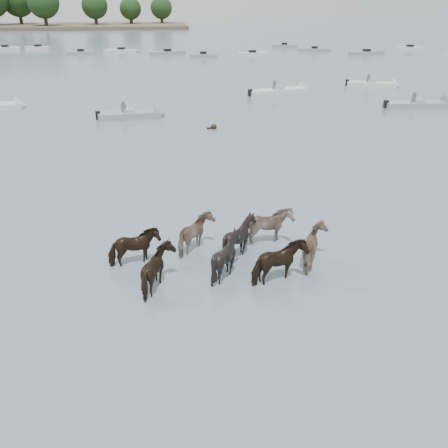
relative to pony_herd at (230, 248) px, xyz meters
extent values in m
plane|color=slate|center=(-1.69, 0.56, -0.64)|extent=(400.00, 400.00, 0.00)
imported|color=black|center=(-3.29, 0.49, -0.03)|extent=(1.93, 1.29, 1.49)
imported|color=#8E7160|center=(-1.04, 1.23, -0.04)|extent=(1.53, 1.70, 1.48)
imported|color=black|center=(0.43, 0.68, 0.02)|extent=(1.47, 1.31, 1.60)
imported|color=#846C59|center=(1.59, 1.41, 0.02)|extent=(2.01, 1.15, 1.60)
imported|color=black|center=(-2.45, -1.22, -0.02)|extent=(1.44, 1.63, 1.52)
imported|color=black|center=(-0.23, -0.66, 0.03)|extent=(1.69, 1.56, 1.61)
imported|color=black|center=(1.39, -1.32, 0.01)|extent=(2.05, 1.53, 1.58)
imported|color=#7A6853|center=(2.95, -0.39, -0.01)|extent=(1.39, 1.59, 1.53)
sphere|color=black|center=(1.72, 19.51, -0.52)|extent=(0.44, 0.44, 0.44)
cube|color=black|center=(1.47, 19.51, -0.62)|extent=(0.50, 0.22, 0.18)
cone|color=silver|center=(-13.50, 28.87, -0.44)|extent=(1.18, 1.74, 1.60)
cube|color=gray|center=(-4.34, 23.77, -0.44)|extent=(4.86, 2.08, 0.55)
cone|color=gray|center=(-1.99, 24.01, -0.44)|extent=(1.06, 1.68, 1.60)
cube|color=#99ADB7|center=(-4.34, 23.77, -0.09)|extent=(0.91, 1.20, 0.35)
cube|color=black|center=(-6.69, 23.52, -0.29)|extent=(0.38, 0.38, 0.60)
cylinder|color=#595966|center=(-4.74, 23.77, 0.11)|extent=(0.36, 0.36, 0.70)
sphere|color=#595966|center=(-4.74, 23.77, 0.56)|extent=(0.24, 0.24, 0.24)
cube|color=silver|center=(9.51, 32.37, -0.44)|extent=(6.28, 3.25, 0.55)
cone|color=silver|center=(12.42, 33.23, -0.44)|extent=(1.32, 1.79, 1.60)
cube|color=#99ADB7|center=(9.51, 32.37, -0.09)|extent=(1.08, 1.30, 0.35)
cube|color=black|center=(6.59, 31.51, -0.29)|extent=(0.43, 0.43, 0.60)
cylinder|color=#595966|center=(9.11, 32.37, 0.11)|extent=(0.36, 0.36, 0.70)
sphere|color=#595966|center=(9.11, 32.37, 0.56)|extent=(0.24, 0.24, 0.24)
cube|color=gray|center=(19.66, 24.49, -0.44)|extent=(5.56, 1.94, 0.55)
cone|color=gray|center=(22.39, 24.31, -0.44)|extent=(1.00, 1.65, 1.60)
cube|color=#99ADB7|center=(19.66, 24.49, -0.09)|extent=(0.87, 1.17, 0.35)
cube|color=black|center=(16.93, 24.66, -0.29)|extent=(0.37, 0.37, 0.60)
cylinder|color=#595966|center=(19.26, 24.49, 0.11)|extent=(0.36, 0.36, 0.70)
sphere|color=#595966|center=(19.26, 24.49, 0.56)|extent=(0.24, 0.24, 0.24)
cube|color=silver|center=(20.15, 35.24, -0.44)|extent=(5.18, 3.23, 0.55)
cone|color=silver|center=(22.46, 34.37, -0.44)|extent=(1.40, 1.81, 1.60)
cube|color=#99ADB7|center=(20.15, 35.24, -0.09)|extent=(1.14, 1.33, 0.35)
cube|color=black|center=(17.84, 36.11, -0.29)|extent=(0.45, 0.45, 0.60)
cylinder|color=#595966|center=(19.75, 35.24, 0.11)|extent=(0.36, 0.36, 0.70)
sphere|color=#595966|center=(19.75, 35.24, 0.56)|extent=(0.24, 0.24, 0.24)
cube|color=silver|center=(-28.10, 81.46, -0.42)|extent=(4.99, 1.70, 0.60)
cube|color=black|center=(-28.10, 81.46, -0.04)|extent=(1.04, 1.04, 0.50)
cube|color=silver|center=(-22.58, 81.75, -0.42)|extent=(4.53, 2.47, 0.60)
cube|color=black|center=(-22.58, 81.75, -0.04)|extent=(1.21, 1.21, 0.50)
cube|color=gray|center=(-13.89, 71.96, -0.42)|extent=(4.71, 1.59, 0.60)
cube|color=black|center=(-13.89, 71.96, -0.04)|extent=(1.02, 1.02, 0.50)
cube|color=silver|center=(-7.50, 74.15, -0.42)|extent=(6.02, 3.57, 0.60)
cube|color=black|center=(-7.50, 74.15, -0.04)|extent=(1.30, 1.30, 0.50)
cube|color=gray|center=(0.07, 70.15, -0.42)|extent=(5.84, 3.12, 0.60)
cube|color=black|center=(0.07, 70.15, -0.04)|extent=(1.25, 1.25, 0.50)
cube|color=gray|center=(5.48, 65.15, -0.42)|extent=(4.39, 1.86, 0.60)
cube|color=black|center=(5.48, 65.15, -0.04)|extent=(1.08, 1.08, 0.50)
cube|color=silver|center=(13.43, 66.32, -0.42)|extent=(5.12, 2.41, 0.60)
cube|color=black|center=(13.43, 66.32, -0.04)|extent=(1.17, 1.17, 0.50)
cube|color=gray|center=(22.03, 79.49, -0.42)|extent=(4.78, 2.45, 0.60)
cube|color=black|center=(22.03, 79.49, -0.04)|extent=(1.19, 1.19, 0.50)
cube|color=gray|center=(25.33, 71.52, -0.42)|extent=(5.83, 2.68, 0.60)
cube|color=black|center=(25.33, 71.52, -0.04)|extent=(1.19, 1.19, 0.50)
cube|color=gray|center=(32.21, 65.53, -0.42)|extent=(6.04, 2.56, 0.60)
cube|color=black|center=(32.21, 65.53, -0.04)|extent=(1.17, 1.17, 0.50)
cube|color=silver|center=(42.98, 72.10, -0.42)|extent=(4.83, 1.55, 0.60)
cube|color=black|center=(42.98, 72.10, -0.04)|extent=(1.01, 1.01, 0.50)
cylinder|color=#382619|center=(-41.61, 154.31, 1.47)|extent=(1.00, 1.00, 4.21)
sphere|color=black|center=(-41.61, 154.31, 6.96)|extent=(9.35, 9.35, 9.35)
cylinder|color=#382619|center=(-32.47, 144.56, 1.35)|extent=(1.00, 1.00, 3.98)
sphere|color=black|center=(-32.47, 144.56, 6.55)|extent=(8.85, 8.85, 8.85)
cylinder|color=#382619|center=(-18.81, 150.06, 1.08)|extent=(1.00, 1.00, 3.44)
sphere|color=black|center=(-18.81, 150.06, 5.57)|extent=(7.64, 7.64, 7.64)
cylinder|color=#382619|center=(-8.39, 153.36, 0.84)|extent=(1.00, 1.00, 2.95)
sphere|color=black|center=(-8.39, 153.36, 4.69)|extent=(6.55, 6.55, 6.55)
cylinder|color=#382619|center=(1.17, 155.85, 0.87)|extent=(1.00, 1.00, 3.02)
sphere|color=black|center=(1.17, 155.85, 4.82)|extent=(6.72, 6.72, 6.72)
camera|label=1|loc=(-2.26, -14.84, 7.86)|focal=39.43mm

